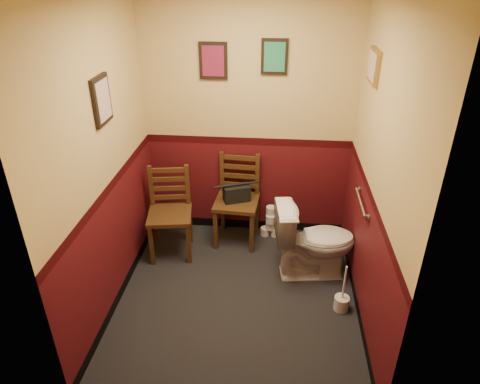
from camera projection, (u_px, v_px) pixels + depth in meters
floor at (238, 297)px, 4.07m from camera, size 2.20×2.40×0.00m
wall_back at (248, 120)px, 4.48m from camera, size 2.20×0.00×2.70m
wall_front at (216, 260)px, 2.38m from camera, size 2.20×0.00×2.70m
wall_left at (104, 163)px, 3.51m from camera, size 0.00×2.40×2.70m
wall_right at (377, 174)px, 3.34m from camera, size 0.00×2.40×2.70m
grab_bar at (361, 202)px, 3.75m from camera, size 0.05×0.56×0.06m
framed_print_back_a at (213, 61)px, 4.20m from camera, size 0.28×0.04×0.36m
framed_print_back_b at (275, 57)px, 4.13m from camera, size 0.26×0.04×0.34m
framed_print_left at (102, 100)px, 3.36m from camera, size 0.04×0.30×0.38m
framed_print_right at (374, 66)px, 3.53m from camera, size 0.04×0.34×0.28m
toilet at (314, 241)px, 4.20m from camera, size 0.85×0.54×0.78m
toilet_brush at (342, 302)px, 3.89m from camera, size 0.14×0.14×0.49m
chair_left at (170, 213)px, 4.50m from camera, size 0.51×0.51×0.96m
chair_right at (237, 200)px, 4.70m from camera, size 0.49×0.49×0.99m
handbag at (237, 193)px, 4.61m from camera, size 0.31×0.23×0.21m
tp_stack at (270, 224)px, 4.90m from camera, size 0.22×0.13×0.38m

